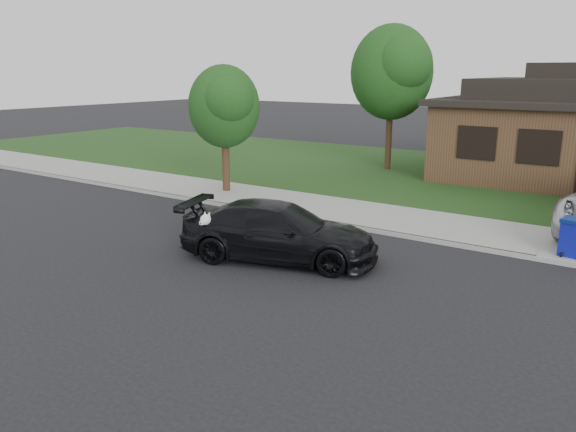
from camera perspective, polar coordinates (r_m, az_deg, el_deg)
The scene contains 8 objects.
ground at distance 12.98m, azimuth 4.27°, elevation -5.67°, with size 120.00×120.00×0.00m, color black.
sidewalk at distance 17.28m, azimuth 12.62°, elevation -0.62°, with size 60.00×3.00×0.12m, color gray.
curb at distance 15.94m, azimuth 10.60°, elevation -1.79°, with size 60.00×0.12×0.12m, color gray.
lawn at distance 24.74m, azimuth 19.59°, elevation 3.43°, with size 60.00×13.00×0.13m, color #193814.
sedan at distance 13.58m, azimuth -0.97°, elevation -1.61°, with size 5.17×3.25×1.40m.
recycling_bin at distance 15.12m, azimuth 27.02°, elevation -1.95°, with size 0.65×0.65×0.94m.
tree_0 at distance 25.65m, azimuth 10.72°, elevation 14.31°, with size 3.78×3.60×6.34m.
tree_2 at distance 20.68m, azimuth -6.41°, elevation 11.11°, with size 2.73×2.60×4.59m.
Camera 1 is at (6.04, -10.58, 4.48)m, focal length 35.00 mm.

